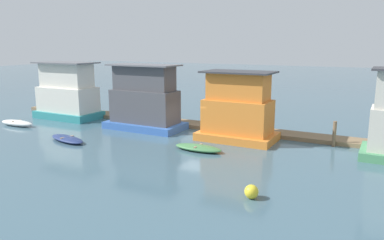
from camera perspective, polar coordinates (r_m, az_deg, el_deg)
ground_plane at (r=29.08m, az=0.93°, el=-2.36°), size 200.00×200.00×0.00m
dock_walkway at (r=31.53m, az=3.28°, el=-1.00°), size 42.40×2.02×0.30m
houseboat_teal at (r=37.49m, az=-18.44°, el=3.85°), size 6.17×3.39×5.32m
houseboat_blue at (r=31.22m, az=-7.24°, el=2.90°), size 6.54×3.34×5.35m
houseboat_orange at (r=27.49m, az=6.99°, el=1.51°), size 5.60×3.47×5.06m
dinghy_white at (r=35.78m, az=-25.14°, el=-0.42°), size 3.55×1.20×0.50m
dinghy_navy at (r=28.76m, az=-18.49°, el=-2.75°), size 3.86×2.06×0.36m
dinghy_green at (r=24.92m, az=0.95°, el=-4.26°), size 3.38×1.31×0.39m
mooring_post_far_right at (r=27.57m, az=20.87°, el=-2.00°), size 0.24×0.24×1.78m
mooring_post_near_left at (r=33.80m, az=-8.35°, el=0.96°), size 0.26×0.26×1.71m
buoy_yellow at (r=17.65m, az=9.04°, el=-10.73°), size 0.65×0.65×0.65m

